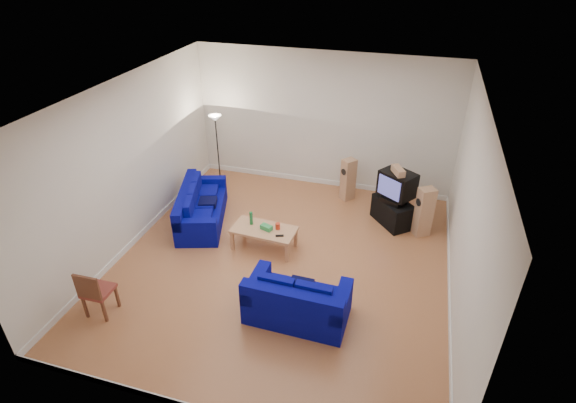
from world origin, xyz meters
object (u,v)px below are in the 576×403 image
(tv_stand, at_px, (392,212))
(television, at_px, (397,184))
(sofa_loveseat, at_px, (297,304))
(coffee_table, at_px, (264,231))
(sofa_three_seat, at_px, (200,210))

(tv_stand, height_order, television, television)
(sofa_loveseat, distance_m, television, 3.56)
(tv_stand, relative_size, television, 1.06)
(coffee_table, relative_size, tv_stand, 1.41)
(coffee_table, distance_m, tv_stand, 2.81)
(coffee_table, distance_m, television, 2.90)
(coffee_table, xyz_separation_m, tv_stand, (2.30, 1.61, -0.12))
(television, bearing_deg, sofa_three_seat, -129.11)
(tv_stand, distance_m, television, 0.64)
(sofa_three_seat, height_order, sofa_loveseat, sofa_loveseat)
(sofa_loveseat, bearing_deg, coffee_table, 125.22)
(sofa_three_seat, xyz_separation_m, coffee_table, (1.62, -0.52, 0.11))
(tv_stand, bearing_deg, coffee_table, -95.47)
(sofa_three_seat, bearing_deg, television, 88.45)
(sofa_three_seat, relative_size, coffee_table, 1.69)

